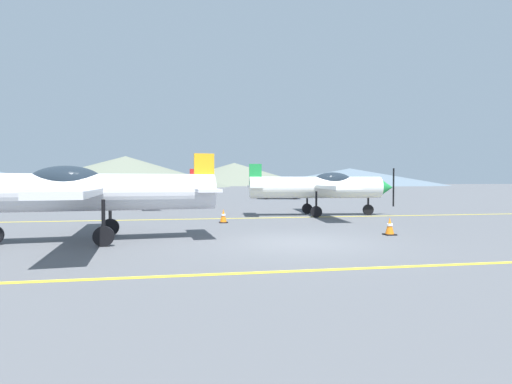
{
  "coord_description": "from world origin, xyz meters",
  "views": [
    {
      "loc": [
        -3.23,
        -11.16,
        1.79
      ],
      "look_at": [
        0.51,
        10.0,
        1.2
      ],
      "focal_mm": 28.04,
      "sensor_mm": 36.0,
      "label": 1
    }
  ],
  "objects": [
    {
      "name": "hill_centerleft",
      "position": [
        -21.1,
        115.13,
        4.66
      ],
      "size": [
        63.67,
        63.67,
        9.33
      ],
      "primitive_type": "cone",
      "color": "slate",
      "rests_on": "ground_plane"
    },
    {
      "name": "ground_plane",
      "position": [
        0.0,
        0.0,
        0.0
      ],
      "size": [
        400.0,
        400.0,
        0.0
      ],
      "primitive_type": "plane",
      "color": "#54565B"
    },
    {
      "name": "apron_line_far",
      "position": [
        0.0,
        7.76,
        0.01
      ],
      "size": [
        80.0,
        0.16,
        0.01
      ],
      "primitive_type": "cube",
      "color": "yellow",
      "rests_on": "ground_plane"
    },
    {
      "name": "hill_right",
      "position": [
        66.12,
        150.33,
        3.6
      ],
      "size": [
        78.89,
        78.89,
        7.19
      ],
      "primitive_type": "cone",
      "color": "slate",
      "rests_on": "ground_plane"
    },
    {
      "name": "airplane_near",
      "position": [
        -6.05,
        1.31,
        1.5
      ],
      "size": [
        7.76,
        8.92,
        2.67
      ],
      "color": "silver",
      "rests_on": "ground_plane"
    },
    {
      "name": "traffic_cone_side",
      "position": [
        -1.64,
        5.88,
        0.29
      ],
      "size": [
        0.36,
        0.36,
        0.59
      ],
      "color": "black",
      "rests_on": "ground_plane"
    },
    {
      "name": "car_sedan",
      "position": [
        6.11,
        27.76,
        0.84
      ],
      "size": [
        4.57,
        2.66,
        1.62
      ],
      "color": "#3372BF",
      "rests_on": "ground_plane"
    },
    {
      "name": "airplane_mid",
      "position": [
        3.7,
        8.64,
        1.5
      ],
      "size": [
        7.76,
        8.92,
        2.67
      ],
      "color": "white",
      "rests_on": "ground_plane"
    },
    {
      "name": "hill_centerright",
      "position": [
        17.08,
        156.66,
        4.72
      ],
      "size": [
        64.65,
        64.65,
        9.45
      ],
      "primitive_type": "cone",
      "color": "slate",
      "rests_on": "ground_plane"
    },
    {
      "name": "apron_line_near",
      "position": [
        0.0,
        -3.55,
        0.01
      ],
      "size": [
        80.0,
        0.16,
        0.01
      ],
      "primitive_type": "cube",
      "color": "yellow",
      "rests_on": "ground_plane"
    },
    {
      "name": "airplane_far",
      "position": [
        -5.94,
        17.16,
        1.5
      ],
      "size": [
        7.8,
        8.88,
        2.67
      ],
      "color": "silver",
      "rests_on": "ground_plane"
    },
    {
      "name": "traffic_cone_front",
      "position": [
        3.43,
        1.06,
        0.29
      ],
      "size": [
        0.36,
        0.36,
        0.59
      ],
      "color": "black",
      "rests_on": "ground_plane"
    }
  ]
}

